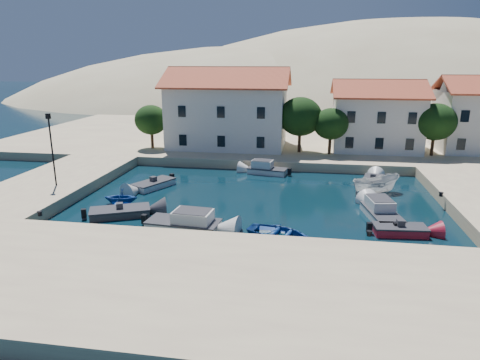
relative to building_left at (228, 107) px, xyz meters
name	(u,v)px	position (x,y,z in m)	size (l,w,h in m)	color
ground	(240,247)	(6.00, -28.00, -5.94)	(400.00, 400.00, 0.00)	black
quay_south	(220,288)	(6.00, -34.00, -5.44)	(52.00, 12.00, 1.00)	tan
quay_west	(54,184)	(-13.00, -18.00, -5.44)	(8.00, 20.00, 1.00)	tan
quay_north	(294,138)	(8.00, 10.00, -5.44)	(80.00, 36.00, 1.00)	tan
hills	(356,165)	(26.64, 95.62, -29.34)	(254.00, 176.00, 99.00)	tan
building_left	(228,107)	(0.00, 0.00, 0.00)	(14.70, 9.45, 9.70)	silver
building_mid	(376,114)	(18.00, 1.00, -0.71)	(10.50, 8.40, 8.30)	silver
building_right	(480,113)	(30.00, 2.00, -0.46)	(9.45, 8.40, 8.80)	silver
trees	(313,120)	(10.51, -2.54, -1.10)	(37.30, 5.30, 6.45)	#382314
lamppost	(51,143)	(-11.50, -20.00, -1.18)	(0.35, 0.25, 6.22)	black
bollards	(288,212)	(8.80, -24.13, -4.79)	(29.36, 9.56, 0.30)	black
motorboat_grey_sw	(120,212)	(-3.94, -23.82, -5.64)	(4.87, 3.61, 1.25)	#303035
cabin_cruiser_south	(183,223)	(1.59, -25.57, -5.46)	(5.30, 2.64, 1.60)	silver
rowboat_south	(278,237)	(8.27, -25.87, -5.94)	(3.01, 4.21, 0.87)	#1B4798
motorboat_red_se	(400,230)	(16.47, -24.15, -5.64)	(3.65, 1.88, 1.25)	maroon
cabin_cruiser_east	(382,213)	(15.71, -21.26, -5.46)	(2.79, 5.12, 1.60)	silver
boat_east	(375,193)	(16.15, -14.68, -5.94)	(1.77, 4.71, 1.82)	silver
motorboat_white_ne	(373,181)	(16.31, -11.79, -5.64)	(2.63, 4.12, 1.25)	silver
rowboat_west	(121,203)	(-5.13, -21.00, -5.94)	(2.37, 2.75, 1.45)	#1B4798
motorboat_white_west	(154,184)	(-4.09, -16.12, -5.64)	(3.51, 4.57, 1.25)	silver
cabin_cruiser_north	(267,169)	(5.92, -9.38, -5.46)	(4.30, 2.44, 1.60)	silver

